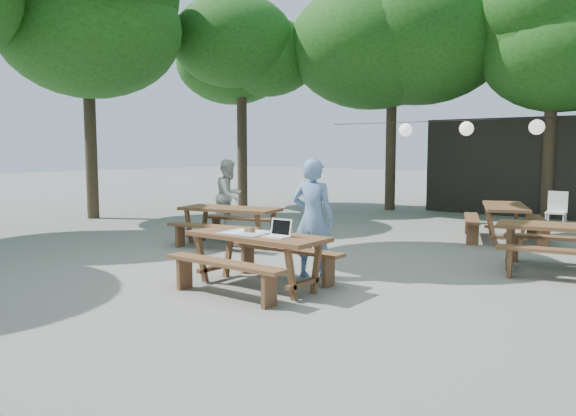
{
  "coord_description": "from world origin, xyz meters",
  "views": [
    {
      "loc": [
        4.7,
        -7.46,
        1.91
      ],
      "look_at": [
        -0.26,
        -1.0,
        1.05
      ],
      "focal_mm": 35.0,
      "sensor_mm": 36.0,
      "label": 1
    }
  ],
  "objects_px": {
    "picnic_table_nw": "(230,225)",
    "main_picnic_table": "(257,260)",
    "second_person": "(229,195)",
    "woman": "(313,218)",
    "plastic_chair": "(556,219)"
  },
  "relations": [
    {
      "from": "woman",
      "to": "main_picnic_table",
      "type": "bearing_deg",
      "value": 63.28
    },
    {
      "from": "woman",
      "to": "second_person",
      "type": "bearing_deg",
      "value": -44.97
    },
    {
      "from": "picnic_table_nw",
      "to": "second_person",
      "type": "relative_size",
      "value": 1.31
    },
    {
      "from": "woman",
      "to": "plastic_chair",
      "type": "xyz_separation_m",
      "value": [
        1.7,
        7.69,
        -0.63
      ]
    },
    {
      "from": "second_person",
      "to": "plastic_chair",
      "type": "xyz_separation_m",
      "value": [
        6.02,
        4.93,
        -0.58
      ]
    },
    {
      "from": "plastic_chair",
      "to": "woman",
      "type": "bearing_deg",
      "value": -106.88
    },
    {
      "from": "second_person",
      "to": "main_picnic_table",
      "type": "bearing_deg",
      "value": -139.49
    },
    {
      "from": "picnic_table_nw",
      "to": "second_person",
      "type": "xyz_separation_m",
      "value": [
        -1.36,
        1.41,
        0.45
      ]
    },
    {
      "from": "second_person",
      "to": "picnic_table_nw",
      "type": "bearing_deg",
      "value": -142.95
    },
    {
      "from": "picnic_table_nw",
      "to": "second_person",
      "type": "distance_m",
      "value": 2.01
    },
    {
      "from": "main_picnic_table",
      "to": "woman",
      "type": "distance_m",
      "value": 1.13
    },
    {
      "from": "main_picnic_table",
      "to": "second_person",
      "type": "xyz_separation_m",
      "value": [
        -4.07,
        3.75,
        0.45
      ]
    },
    {
      "from": "picnic_table_nw",
      "to": "main_picnic_table",
      "type": "bearing_deg",
      "value": -52.86
    },
    {
      "from": "woman",
      "to": "second_person",
      "type": "height_order",
      "value": "woman"
    },
    {
      "from": "woman",
      "to": "second_person",
      "type": "relative_size",
      "value": 1.06
    }
  ]
}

